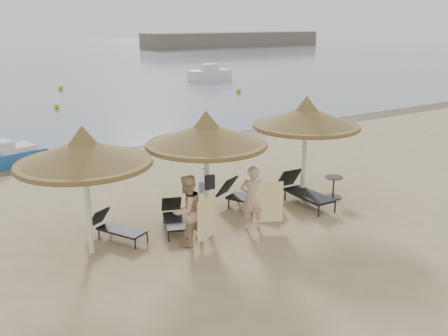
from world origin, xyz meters
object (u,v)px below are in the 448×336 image
at_px(palapa_center, 206,135).
at_px(person_right, 252,193).
at_px(lounger_near_right, 246,196).
at_px(lounger_far_left, 115,227).
at_px(lounger_far_right, 302,190).
at_px(lounger_near_left, 174,216).
at_px(side_table, 333,188).
at_px(palapa_left, 84,153).
at_px(person_left, 187,205).
at_px(pedal_boat, 15,155).
at_px(palapa_right, 306,118).

relative_size(palapa_center, person_right, 1.57).
bearing_deg(lounger_near_right, lounger_far_left, 153.20).
bearing_deg(person_right, lounger_far_right, -135.21).
distance_m(lounger_near_left, side_table, 5.43).
bearing_deg(lounger_near_right, lounger_far_right, -44.06).
bearing_deg(lounger_near_left, palapa_center, -5.93).
xyz_separation_m(lounger_far_left, lounger_far_right, (5.84, -0.71, 0.10)).
distance_m(lounger_far_left, side_table, 7.06).
relative_size(lounger_far_left, lounger_far_right, 0.78).
bearing_deg(lounger_far_left, side_table, -34.29).
height_order(palapa_left, person_right, palapa_left).
bearing_deg(palapa_center, palapa_left, 177.25).
distance_m(side_table, person_right, 3.78).
bearing_deg(lounger_near_left, side_table, 13.84).
height_order(palapa_left, person_left, palapa_left).
height_order(lounger_near_left, person_left, person_left).
distance_m(lounger_far_left, lounger_near_right, 4.11).
relative_size(lounger_near_left, pedal_boat, 0.72).
xyz_separation_m(palapa_center, side_table, (4.58, -0.26, -2.25)).
bearing_deg(lounger_near_left, person_right, -15.08).
height_order(palapa_right, side_table, palapa_right).
distance_m(palapa_center, lounger_near_right, 2.80).
xyz_separation_m(lounger_far_left, person_left, (1.39, -1.39, 0.74)).
height_order(lounger_near_right, person_right, person_right).
relative_size(person_right, pedal_boat, 0.88).
distance_m(lounger_far_right, pedal_boat, 11.62).
height_order(palapa_right, lounger_far_left, palapa_right).
height_order(person_left, person_right, person_left).
height_order(lounger_far_right, side_table, lounger_far_right).
xyz_separation_m(lounger_far_left, person_right, (3.34, -1.48, 0.72)).
xyz_separation_m(lounger_far_right, pedal_boat, (-6.51, 9.63, -0.05)).
distance_m(lounger_far_left, person_left, 2.10).
bearing_deg(side_table, person_right, -170.94).
xyz_separation_m(side_table, person_left, (-5.61, -0.49, 0.74)).
distance_m(palapa_center, lounger_far_right, 4.04).
bearing_deg(lounger_near_right, side_table, -40.18).
distance_m(palapa_right, pedal_boat, 11.77).
bearing_deg(lounger_far_right, lounger_near_left, 175.73).
bearing_deg(lounger_near_right, pedal_boat, 92.66).
xyz_separation_m(lounger_far_right, person_left, (-4.45, -0.68, 0.65)).
distance_m(lounger_far_left, lounger_near_left, 1.63).
height_order(lounger_near_right, lounger_far_right, lounger_far_right).
distance_m(palapa_right, lounger_far_left, 6.56).
bearing_deg(lounger_near_left, pedal_boat, 124.92).
bearing_deg(palapa_center, lounger_near_left, 153.15).
height_order(lounger_far_left, lounger_near_left, lounger_near_left).
height_order(lounger_far_left, side_table, lounger_far_left).
distance_m(lounger_near_right, side_table, 3.00).
distance_m(palapa_center, lounger_near_left, 2.43).
bearing_deg(person_left, lounger_far_left, -62.06).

